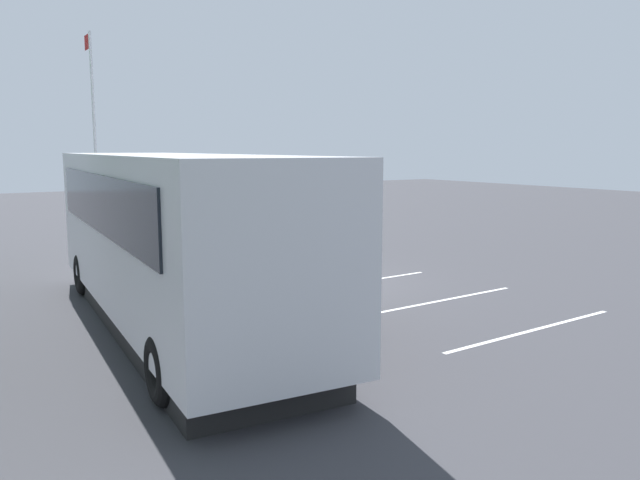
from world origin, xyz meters
TOP-DOWN VIEW (x-y plane):
  - ground_plane at (0.00, 0.00)m, footprint 80.00×80.00m
  - tour_bus at (-1.92, 4.30)m, footprint 10.47×3.30m
  - spectator_far_left at (-3.22, 1.25)m, footprint 0.57×0.33m
  - spectator_left at (-2.18, 1.52)m, footprint 0.57×0.38m
  - spectator_centre at (-1.40, 1.34)m, footprint 0.58×0.37m
  - parked_motorcycle_silver at (-3.60, 1.98)m, footprint 2.04×0.66m
  - stunt_motorcycle at (4.20, -2.46)m, footprint 2.01×0.77m
  - flagpole at (5.37, 3.87)m, footprint 0.78×0.36m
  - traffic_cone at (2.52, -3.28)m, footprint 0.34×0.34m
  - bay_line_a at (-5.77, -1.27)m, footprint 0.30×4.75m
  - bay_line_b at (-3.15, -1.27)m, footprint 0.30×4.82m
  - bay_line_c at (-0.53, -1.27)m, footprint 0.27×3.98m
  - bay_line_d at (2.10, -1.27)m, footprint 0.26×3.87m
  - bay_line_e at (4.72, -1.27)m, footprint 0.29×4.59m

SIDE VIEW (x-z plane):
  - ground_plane at x=0.00m, z-range 0.00..0.00m
  - bay_line_a at x=-5.77m, z-range 0.00..0.01m
  - bay_line_b at x=-3.15m, z-range 0.00..0.01m
  - bay_line_c at x=-0.53m, z-range 0.00..0.01m
  - bay_line_d at x=2.10m, z-range 0.00..0.01m
  - bay_line_e at x=4.72m, z-range 0.00..0.01m
  - traffic_cone at x=2.52m, z-range -0.01..0.62m
  - parked_motorcycle_silver at x=-3.60m, z-range -0.01..0.97m
  - spectator_left at x=-2.18m, z-range 0.15..1.82m
  - stunt_motorcycle at x=4.20m, z-range 0.17..1.82m
  - spectator_centre at x=-1.40m, z-range 0.17..1.95m
  - spectator_far_left at x=-3.22m, z-range 0.18..1.97m
  - tour_bus at x=-1.92m, z-range 0.02..3.27m
  - flagpole at x=5.37m, z-range -0.05..6.52m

